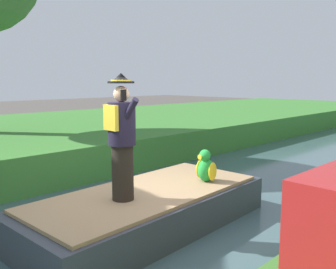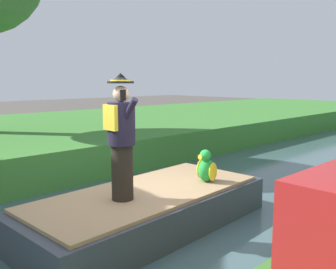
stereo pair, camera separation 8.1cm
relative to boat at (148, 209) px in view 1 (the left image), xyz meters
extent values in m
plane|color=#4C4742|center=(0.00, -0.28, -0.40)|extent=(80.00, 80.00, 0.00)
cube|color=#3D565B|center=(0.00, -0.28, -0.35)|extent=(5.58, 48.00, 0.10)
cube|color=#333842|center=(0.00, 0.00, -0.02)|extent=(2.02, 4.29, 0.56)
cube|color=#997A56|center=(0.00, 0.00, 0.28)|extent=(1.86, 3.95, 0.05)
cylinder|color=black|center=(0.07, -0.54, 0.72)|extent=(0.32, 0.32, 0.82)
cylinder|color=black|center=(0.07, -0.54, 1.44)|extent=(0.40, 0.40, 0.62)
cube|color=gold|center=(0.07, -0.73, 1.54)|extent=(0.28, 0.06, 0.36)
sphere|color=#DBA884|center=(0.07, -0.54, 1.86)|extent=(0.23, 0.23, 0.23)
cylinder|color=black|center=(0.07, -0.54, 2.03)|extent=(0.38, 0.38, 0.03)
cone|color=black|center=(0.07, -0.54, 2.10)|extent=(0.26, 0.26, 0.12)
cylinder|color=gold|center=(0.07, -0.54, 2.05)|extent=(0.29, 0.29, 0.02)
cylinder|color=black|center=(0.29, -0.58, 1.62)|extent=(0.38, 0.09, 0.43)
cube|color=black|center=(0.20, -0.60, 1.85)|extent=(0.03, 0.08, 0.15)
ellipsoid|color=green|center=(0.31, 1.09, 0.51)|extent=(0.26, 0.32, 0.40)
sphere|color=green|center=(0.31, 1.05, 0.78)|extent=(0.20, 0.20, 0.20)
cone|color=yellow|center=(0.31, 0.95, 0.77)|extent=(0.09, 0.09, 0.09)
ellipsoid|color=yellow|center=(0.17, 1.09, 0.51)|extent=(0.08, 0.20, 0.32)
ellipsoid|color=yellow|center=(0.45, 1.09, 0.51)|extent=(0.08, 0.20, 0.32)
camera|label=1|loc=(4.23, -3.72, 2.06)|focal=38.96mm
camera|label=2|loc=(4.29, -3.67, 2.06)|focal=38.96mm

